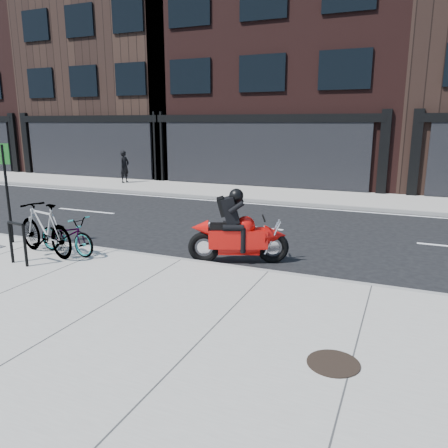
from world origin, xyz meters
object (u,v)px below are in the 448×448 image
at_px(bike_rack, 17,240).
at_px(manhole_cover, 333,363).
at_px(sign_post, 6,184).
at_px(bicycle_front, 67,235).
at_px(pedestrian, 125,167).
at_px(motorcycle, 243,233).
at_px(bicycle_rear, 45,229).

distance_m(bike_rack, manhole_cover, 6.94).
xyz_separation_m(manhole_cover, sign_post, (-8.36, 2.59, 1.46)).
distance_m(bicycle_front, pedestrian, 12.20).
relative_size(bicycle_front, motorcycle, 0.79).
bearing_deg(pedestrian, sign_post, -154.12).
relative_size(bicycle_rear, pedestrian, 1.27).
height_order(bicycle_rear, sign_post, sign_post).
bearing_deg(bicycle_front, bike_rack, 167.09).
height_order(bike_rack, bicycle_rear, bicycle_rear).
distance_m(motorcycle, pedestrian, 13.49).
relative_size(bicycle_front, bicycle_rear, 0.84).
bearing_deg(bicycle_rear, sign_post, -91.98).
distance_m(bicycle_front, manhole_cover, 6.85).
xyz_separation_m(bicycle_front, pedestrian, (-5.99, 10.62, 0.35)).
height_order(motorcycle, sign_post, sign_post).
bearing_deg(bicycle_front, manhole_cover, -103.14).
bearing_deg(pedestrian, manhole_cover, -131.68).
bearing_deg(bike_rack, sign_post, 142.28).
bearing_deg(motorcycle, bicycle_rear, 178.32).
bearing_deg(bike_rack, pedestrian, 115.76).
bearing_deg(motorcycle, manhole_cover, -77.24).
distance_m(bicycle_front, bicycle_rear, 0.49).
xyz_separation_m(pedestrian, sign_post, (4.04, -10.42, 0.67)).
relative_size(bike_rack, bicycle_rear, 0.46).
bearing_deg(manhole_cover, pedestrian, 133.63).
bearing_deg(bike_rack, bicycle_rear, 91.01).
xyz_separation_m(bicycle_rear, manhole_cover, (6.80, -2.15, -0.59)).
distance_m(bicycle_rear, manhole_cover, 7.15).
relative_size(bicycle_rear, motorcycle, 0.93).
height_order(bicycle_rear, motorcycle, motorcycle).
relative_size(bike_rack, pedestrian, 0.58).
bearing_deg(bicycle_front, sign_post, 91.49).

